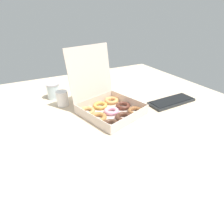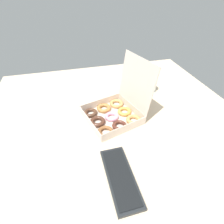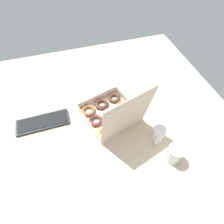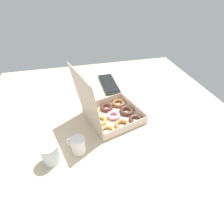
% 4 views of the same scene
% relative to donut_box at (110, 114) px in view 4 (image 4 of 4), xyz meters
% --- Properties ---
extents(ground_plane, '(1.80, 1.80, 0.02)m').
position_rel_donut_box_xyz_m(ground_plane, '(0.04, 0.00, -0.05)').
color(ground_plane, beige).
extents(donut_box, '(0.43, 0.46, 0.39)m').
position_rel_donut_box_xyz_m(donut_box, '(0.00, 0.00, 0.00)').
color(donut_box, beige).
rests_on(donut_box, ground_plane).
extents(keyboard, '(0.35, 0.13, 0.02)m').
position_rel_donut_box_xyz_m(keyboard, '(0.46, -0.09, -0.03)').
color(keyboard, black).
rests_on(keyboard, ground_plane).
extents(coffee_mug, '(0.09, 0.10, 0.10)m').
position_rel_donut_box_xyz_m(coffee_mug, '(-0.23, 0.24, 0.01)').
color(coffee_mug, white).
rests_on(coffee_mug, ground_plane).
extents(glass_jar, '(0.10, 0.10, 0.11)m').
position_rel_donut_box_xyz_m(glass_jar, '(-0.26, 0.38, 0.01)').
color(glass_jar, silver).
rests_on(glass_jar, ground_plane).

